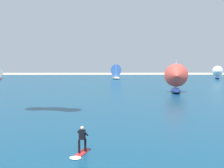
{
  "coord_description": "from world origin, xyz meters",
  "views": [
    {
      "loc": [
        -0.96,
        -1.69,
        5.83
      ],
      "look_at": [
        -0.78,
        16.29,
        4.14
      ],
      "focal_mm": 43.28,
      "sensor_mm": 36.0,
      "label": 1
    }
  ],
  "objects_px": {
    "kitesurfer": "(81,144)",
    "sailboat_far_left": "(218,72)",
    "sailboat_trailing": "(115,71)",
    "sailboat_mid_left": "(176,78)"
  },
  "relations": [
    {
      "from": "kitesurfer",
      "to": "sailboat_trailing",
      "type": "relative_size",
      "value": 0.43
    },
    {
      "from": "sailboat_far_left",
      "to": "kitesurfer",
      "type": "bearing_deg",
      "value": -118.31
    },
    {
      "from": "sailboat_far_left",
      "to": "sailboat_trailing",
      "type": "bearing_deg",
      "value": 179.66
    },
    {
      "from": "kitesurfer",
      "to": "sailboat_mid_left",
      "type": "distance_m",
      "value": 31.16
    },
    {
      "from": "sailboat_far_left",
      "to": "sailboat_mid_left",
      "type": "distance_m",
      "value": 37.04
    },
    {
      "from": "sailboat_far_left",
      "to": "sailboat_trailing",
      "type": "relative_size",
      "value": 0.89
    },
    {
      "from": "sailboat_trailing",
      "to": "sailboat_mid_left",
      "type": "height_order",
      "value": "sailboat_mid_left"
    },
    {
      "from": "sailboat_trailing",
      "to": "sailboat_far_left",
      "type": "bearing_deg",
      "value": -0.34
    },
    {
      "from": "sailboat_mid_left",
      "to": "kitesurfer",
      "type": "bearing_deg",
      "value": -114.22
    },
    {
      "from": "kitesurfer",
      "to": "sailboat_far_left",
      "type": "distance_m",
      "value": 68.0
    }
  ]
}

